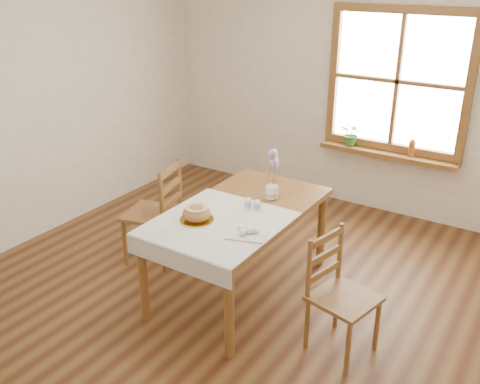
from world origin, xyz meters
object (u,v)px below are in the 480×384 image
object	(u,v)px
chair_right	(344,297)
bread_plate	(197,220)
chair_left	(152,212)
dining_table	(240,219)
flower_vase	(272,193)

from	to	relation	value
chair_right	bread_plate	distance (m)	1.22
chair_left	dining_table	bearing A→B (deg)	74.30
chair_left	flower_vase	size ratio (longest dim) A/B	8.73
bread_plate	flower_vase	distance (m)	0.73
chair_left	chair_right	size ratio (longest dim) A/B	1.09
chair_left	bread_plate	xyz separation A→B (m)	(0.81, -0.37, 0.29)
flower_vase	dining_table	bearing A→B (deg)	-109.05
bread_plate	flower_vase	world-z (taller)	flower_vase
bread_plate	chair_right	bearing A→B (deg)	6.04
chair_right	dining_table	bearing A→B (deg)	89.55
dining_table	chair_left	distance (m)	0.98
chair_right	bread_plate	xyz separation A→B (m)	(-1.17, -0.12, 0.33)
dining_table	chair_left	bearing A→B (deg)	179.59
flower_vase	bread_plate	bearing A→B (deg)	-111.08
bread_plate	flower_vase	size ratio (longest dim) A/B	2.30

